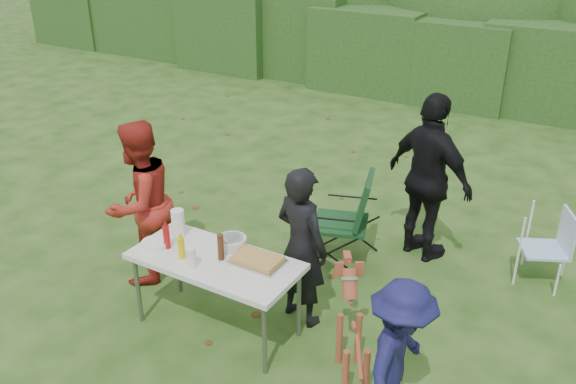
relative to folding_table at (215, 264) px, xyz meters
The scene contains 20 objects.
ground 0.75m from the folding_table, behind, with size 80.00×80.00×0.00m, color #1E4211.
hedge_row 8.02m from the folding_table, 92.14° to the left, with size 22.00×1.40×1.70m, color #23471C.
shrub_backdrop 9.66m from the folding_table, 91.78° to the left, with size 20.00×2.60×3.20m, color #3D6628.
folding_table is the anchor object (origin of this frame).
person_cook 0.77m from the folding_table, 43.10° to the left, with size 0.56×0.36×1.52m, color black.
person_red_jacket 1.20m from the folding_table, 164.34° to the left, with size 0.82×0.64×1.69m, color #A3261C.
person_black_puffy 2.47m from the folding_table, 61.93° to the left, with size 1.07×0.45×1.83m, color black.
child 1.83m from the folding_table, ahead, with size 0.82×0.47×1.27m, color #161648.
dog 1.36m from the folding_table, ahead, with size 0.90×0.36×0.85m, color brown, non-canonical shape.
camping_chair 1.67m from the folding_table, 75.10° to the left, with size 0.64×0.64×1.02m, color #143E1C, non-canonical shape.
lawn_chair 3.31m from the folding_table, 44.30° to the left, with size 0.47×0.47×0.79m, color #4FA0E0, non-canonical shape.
food_tray 0.38m from the folding_table, 20.83° to the left, with size 0.45×0.30×0.02m, color #B7B7BA.
focaccia_bread 0.39m from the folding_table, 20.83° to the left, with size 0.40×0.26×0.04m, color #BE9245.
mustard_bottle 0.32m from the folding_table, 152.18° to the right, with size 0.06×0.06×0.20m, color #DEC007.
ketchup_bottle 0.51m from the folding_table, behind, with size 0.06×0.06×0.22m, color #A50F10.
beer_bottle 0.18m from the folding_table, 24.07° to the left, with size 0.06×0.06×0.24m, color #47230F.
paper_towel_roll 0.58m from the folding_table, 163.15° to the left, with size 0.12×0.12×0.26m, color white.
cup_stack 0.26m from the folding_table, 114.83° to the right, with size 0.08×0.08×0.18m, color white.
pasta_bowl 0.25m from the folding_table, 84.59° to the left, with size 0.26×0.26×0.10m, color silver.
plate_stack 0.60m from the folding_table, behind, with size 0.24×0.24×0.05m, color white.
Camera 1 is at (3.12, -3.55, 3.54)m, focal length 38.00 mm.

